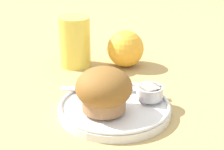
% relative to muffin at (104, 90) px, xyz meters
% --- Properties ---
extents(ground_plane, '(3.00, 3.00, 0.00)m').
position_rel_muffin_xyz_m(ground_plane, '(0.02, 0.05, -0.06)').
color(ground_plane, tan).
extents(plate, '(0.20, 0.20, 0.02)m').
position_rel_muffin_xyz_m(plate, '(0.03, 0.02, -0.05)').
color(plate, white).
rests_on(plate, ground_plane).
extents(muffin, '(0.10, 0.10, 0.08)m').
position_rel_muffin_xyz_m(muffin, '(0.00, 0.00, 0.00)').
color(muffin, '#9E7047').
rests_on(muffin, plate).
extents(cream_ramekin, '(0.05, 0.05, 0.02)m').
position_rel_muffin_xyz_m(cream_ramekin, '(0.09, 0.03, -0.02)').
color(cream_ramekin, silver).
rests_on(cream_ramekin, plate).
extents(berry_pair, '(0.03, 0.02, 0.02)m').
position_rel_muffin_xyz_m(berry_pair, '(0.00, 0.05, -0.03)').
color(berry_pair, maroon).
rests_on(berry_pair, plate).
extents(butter_knife, '(0.19, 0.04, 0.00)m').
position_rel_muffin_xyz_m(butter_knife, '(0.02, 0.08, -0.03)').
color(butter_knife, silver).
rests_on(butter_knife, plate).
extents(orange_fruit, '(0.09, 0.09, 0.09)m').
position_rel_muffin_xyz_m(orange_fruit, '(0.08, 0.24, -0.01)').
color(orange_fruit, '#F4A82D').
rests_on(orange_fruit, ground_plane).
extents(juice_glass, '(0.07, 0.07, 0.12)m').
position_rel_muffin_xyz_m(juice_glass, '(-0.04, 0.26, 0.00)').
color(juice_glass, '#EAD14C').
rests_on(juice_glass, ground_plane).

